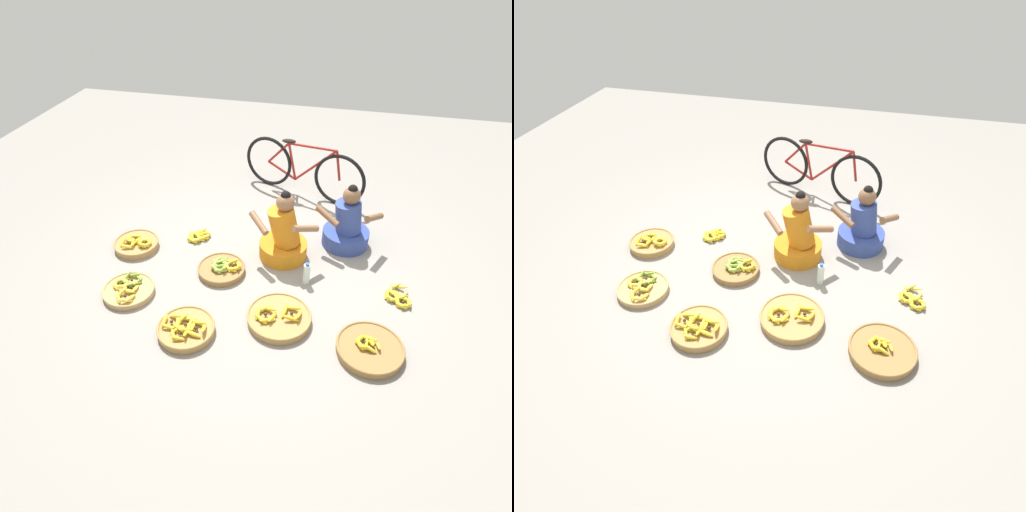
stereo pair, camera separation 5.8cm
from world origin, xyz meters
TOP-DOWN VIEW (x-y plane):
  - ground_plane at (0.00, 0.00)m, footprint 10.00×10.00m
  - vendor_woman_front at (0.19, 0.30)m, footprint 0.76×0.52m
  - vendor_woman_behind at (0.84, 0.67)m, footprint 0.75×0.52m
  - bicycle_leaning at (0.18, 1.68)m, footprint 1.64×0.56m
  - banana_basket_back_left at (1.15, -0.84)m, footprint 0.59×0.59m
  - banana_basket_near_bicycle at (-1.20, -0.64)m, footprint 0.51×0.51m
  - banana_basket_front_right at (-0.46, -0.99)m, footprint 0.53×0.53m
  - banana_basket_back_right at (0.32, -0.67)m, footprint 0.60×0.60m
  - banana_basket_mid_right at (-0.39, -0.12)m, footprint 0.50×0.50m
  - banana_basket_mid_left at (-1.45, 0.07)m, footprint 0.50×0.50m
  - loose_bananas_front_left at (1.41, -0.12)m, footprint 0.28×0.35m
  - loose_bananas_near_vendor at (-0.82, 0.39)m, footprint 0.27×0.28m
  - water_bottle at (0.50, -0.08)m, footprint 0.07×0.07m

SIDE VIEW (x-z plane):
  - ground_plane at x=0.00m, z-range 0.00..0.00m
  - loose_bananas_front_left at x=1.41m, z-range -0.02..0.08m
  - loose_bananas_near_vendor at x=-0.82m, z-range -0.02..0.08m
  - banana_basket_near_bicycle at x=-1.20m, z-range -0.02..0.11m
  - banana_basket_back_left at x=1.15m, z-range -0.02..0.12m
  - banana_basket_back_right at x=0.32m, z-range -0.03..0.12m
  - banana_basket_mid_right at x=-0.39m, z-range -0.03..0.12m
  - banana_basket_mid_left at x=-1.45m, z-range -0.02..0.12m
  - banana_basket_front_right at x=-0.46m, z-range -0.03..0.13m
  - water_bottle at x=0.50m, z-range -0.01..0.24m
  - vendor_woman_behind at x=0.84m, z-range -0.14..0.62m
  - vendor_woman_front at x=0.19m, z-range -0.15..0.67m
  - bicycle_leaning at x=0.18m, z-range -0.01..0.73m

